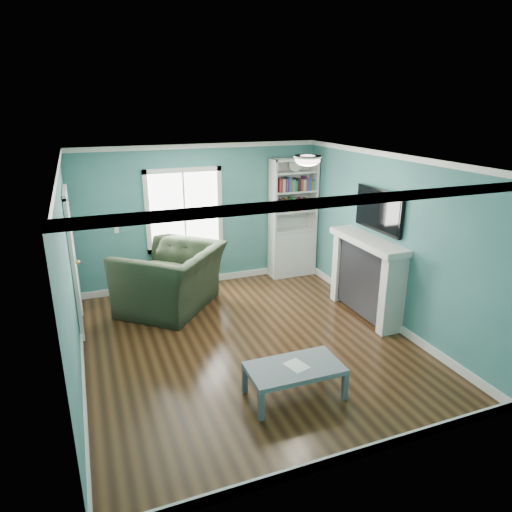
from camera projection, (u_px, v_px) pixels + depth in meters
name	position (u px, v px, depth m)	size (l,w,h in m)	color
floor	(249.00, 343.00, 6.55)	(5.00, 5.00, 0.00)	black
room_walls	(248.00, 237.00, 6.05)	(5.00, 5.00, 5.00)	#36706E
trim	(248.00, 262.00, 6.16)	(4.50, 5.00, 2.60)	white
window	(184.00, 210.00, 8.18)	(1.40, 0.06, 1.50)	white
bookshelf	(292.00, 230.00, 8.90)	(0.90, 0.35, 2.31)	silver
fireplace	(367.00, 278.00, 7.24)	(0.44, 1.58, 1.30)	black
tv	(379.00, 210.00, 6.93)	(0.06, 1.10, 0.65)	black
door	(73.00, 261.00, 6.69)	(0.12, 0.98, 2.17)	silver
ceiling_fixture	(308.00, 160.00, 6.14)	(0.38, 0.38, 0.15)	white
light_switch	(117.00, 230.00, 7.85)	(0.08, 0.01, 0.12)	white
recliner	(171.00, 268.00, 7.48)	(1.59, 1.03, 1.39)	black
coffee_table	(295.00, 370.00, 5.26)	(1.10, 0.61, 0.40)	#555C66
paper_sheet	(297.00, 365.00, 5.26)	(0.21, 0.26, 0.00)	white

